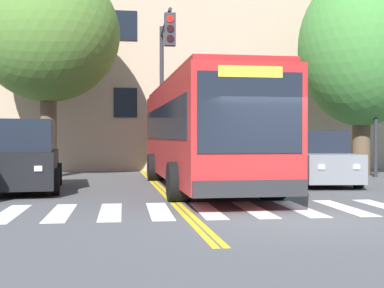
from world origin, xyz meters
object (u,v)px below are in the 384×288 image
car_red_behind_bus (193,152)px  traffic_light_overhead (165,69)px  street_tree_curbside_small (48,36)px  city_bus (200,130)px  street_tree_curbside_large (362,49)px  car_grey_far_lane (317,160)px  car_black_near_lane (24,157)px

car_red_behind_bus → traffic_light_overhead: bearing=-105.2°
street_tree_curbside_small → car_red_behind_bus: bearing=38.6°
city_bus → street_tree_curbside_large: bearing=28.8°
car_grey_far_lane → street_tree_curbside_small: street_tree_curbside_small is taller
car_grey_far_lane → street_tree_curbside_large: (3.58, 3.86, 4.57)m
car_black_near_lane → car_red_behind_bus: (6.95, 10.79, -0.16)m
street_tree_curbside_large → car_red_behind_bus: bearing=135.4°
car_black_near_lane → street_tree_curbside_large: size_ratio=0.60×
street_tree_curbside_large → street_tree_curbside_small: size_ratio=1.04×
car_red_behind_bus → car_black_near_lane: bearing=-122.8°
city_bus → street_tree_curbside_small: size_ratio=1.46×
car_grey_far_lane → traffic_light_overhead: 6.19m
city_bus → car_grey_far_lane: bearing=5.5°
city_bus → street_tree_curbside_large: 9.53m
car_grey_far_lane → car_red_behind_bus: bearing=105.2°
city_bus → car_grey_far_lane: 4.31m
traffic_light_overhead → city_bus: bearing=-57.5°
car_red_behind_bus → car_grey_far_lane: bearing=-74.8°
traffic_light_overhead → car_grey_far_lane: bearing=-12.8°
car_grey_far_lane → car_black_near_lane: bearing=-175.9°
traffic_light_overhead → street_tree_curbside_large: bearing=17.1°
street_tree_curbside_large → traffic_light_overhead: bearing=-162.9°
car_red_behind_bus → street_tree_curbside_large: 9.98m
city_bus → street_tree_curbside_small: 8.35m
city_bus → car_grey_far_lane: city_bus is taller
street_tree_curbside_small → city_bus: bearing=-43.5°
car_grey_far_lane → traffic_light_overhead: traffic_light_overhead is taller
car_black_near_lane → car_red_behind_bus: car_black_near_lane is taller
street_tree_curbside_small → car_grey_far_lane: bearing=-26.2°
car_black_near_lane → street_tree_curbside_large: bearing=18.9°
car_grey_far_lane → street_tree_curbside_small: (-9.53, 4.68, 4.90)m
car_grey_far_lane → street_tree_curbside_small: 11.69m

